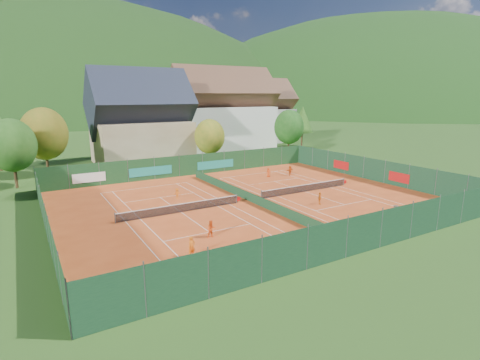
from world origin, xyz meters
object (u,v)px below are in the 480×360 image
Objects in this scene: hotel_block_a at (223,115)px; player_right_far_b at (290,171)px; player_left_near at (192,247)px; player_right_near at (320,198)px; player_right_far_a at (268,173)px; player_left_mid at (211,229)px; player_left_far at (177,194)px; ball_hopper at (396,207)px; chalet at (141,124)px; hotel_block_b at (258,115)px.

player_right_far_b is at bearing -97.77° from hotel_block_a.
player_right_near is (17.13, 5.39, -0.11)m from player_left_near.
player_left_mid is at bearing 56.81° from player_right_far_a.
player_left_mid is at bearing 137.20° from player_right_near.
player_left_far is at bearing 28.41° from player_right_far_a.
player_left_mid is (2.91, 2.69, -0.04)m from player_left_near.
player_right_far_a is at bearing 94.26° from ball_hopper.
player_left_far is at bearing 137.15° from ball_hopper.
player_right_far_a is (-1.49, 20.03, 0.10)m from ball_hopper.
chalet reaches higher than player_left_near.
hotel_block_a reaches higher than player_left_far.
player_left_near is 1.22× the size of player_left_far.
ball_hopper is at bearing 153.36° from player_left_far.
player_left_near is (-27.29, -46.26, -6.60)m from hotel_block_a.
player_right_far_a is (20.21, 19.39, -0.13)m from player_left_near.
player_right_far_b is (3.32, -0.74, 0.06)m from player_right_far_a.
hotel_block_b is at bearing 10.15° from player_right_near.
hotel_block_a is 42.65m from player_right_near.
player_left_far is (-3.53, -25.18, -5.98)m from chalet.
player_right_far_a is at bearing 31.08° from player_left_near.
ball_hopper is at bearing -109.64° from hotel_block_b.
player_left_mid is (-18.79, 3.33, 0.19)m from ball_hopper.
player_right_far_a is 3.40m from player_right_far_b.
player_left_near is at bearing -120.54° from hotel_block_a.
ball_hopper is 19.09m from player_left_mid.
player_left_mid reaches higher than player_left_far.
hotel_block_b is 40.23m from player_right_far_b.
chalet reaches higher than hotel_block_b.
hotel_block_b is (14.00, 8.00, -0.76)m from hotel_block_a.
ball_hopper is at bearing -106.34° from player_right_near.
player_right_near is (-10.16, -40.87, -6.71)m from hotel_block_a.
chalet is 12.06× the size of player_right_near.
player_left_near reaches higher than player_right_far_a.
player_right_far_b reaches higher than ball_hopper.
player_right_far_a reaches higher than ball_hopper.
player_left_far is (-16.94, 15.72, 0.09)m from ball_hopper.
ball_hopper is 0.60× the size of player_right_near.
player_left_mid is (-38.38, -51.57, -5.87)m from hotel_block_b.
hotel_block_a is at bearing -109.64° from player_left_far.
player_left_mid is 1.16× the size of player_left_far.
player_right_near is (8.84, -34.87, -5.95)m from chalet.
chalet is 0.75× the size of hotel_block_a.
player_left_mid is 14.47m from player_right_near.
hotel_block_a is at bearing -91.94° from player_right_far_a.
chalet reaches higher than player_left_far.
hotel_block_b is 13.46× the size of player_left_far.
player_left_far reaches higher than ball_hopper.
player_right_far_b reaches higher than player_right_far_a.
player_left_far is at bearing -125.85° from hotel_block_a.
player_left_mid is (-24.38, -43.57, -6.64)m from hotel_block_a.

